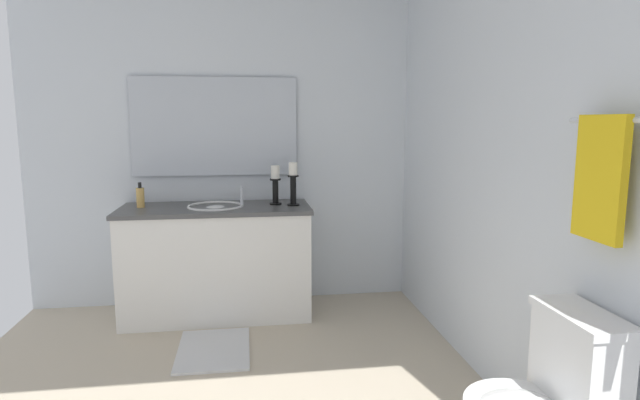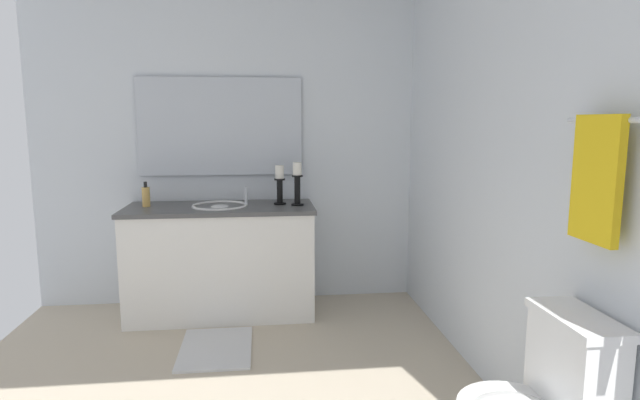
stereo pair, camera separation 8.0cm
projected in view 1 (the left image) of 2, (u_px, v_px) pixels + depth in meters
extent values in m
cube|color=beige|center=(219.00, 398.00, 2.67)|extent=(3.01, 2.93, 0.02)
cube|color=silver|center=(495.00, 158.00, 2.69)|extent=(3.01, 0.04, 2.45)
cube|color=silver|center=(223.00, 147.00, 3.96)|extent=(0.04, 2.93, 2.45)
cube|color=white|center=(217.00, 263.00, 3.76)|extent=(0.55, 1.32, 0.78)
cube|color=#4C4C4C|center=(215.00, 209.00, 3.69)|extent=(0.58, 1.35, 0.03)
sphere|color=black|center=(124.00, 258.00, 3.75)|extent=(0.02, 0.02, 0.02)
sphere|color=black|center=(117.00, 265.00, 3.56)|extent=(0.02, 0.02, 0.02)
ellipsoid|color=white|center=(216.00, 214.00, 3.70)|extent=(0.38, 0.30, 0.11)
torus|color=white|center=(215.00, 206.00, 3.69)|extent=(0.40, 0.40, 0.02)
cylinder|color=silver|center=(242.00, 197.00, 3.71)|extent=(0.02, 0.02, 0.14)
cube|color=silver|center=(215.00, 127.00, 3.88)|extent=(0.02, 1.23, 0.74)
cylinder|color=black|center=(293.00, 205.00, 3.75)|extent=(0.09, 0.09, 0.01)
cylinder|color=black|center=(293.00, 191.00, 3.73)|extent=(0.04, 0.04, 0.21)
cylinder|color=black|center=(293.00, 176.00, 3.72)|extent=(0.08, 0.08, 0.01)
cylinder|color=white|center=(293.00, 169.00, 3.71)|extent=(0.06, 0.06, 0.09)
cylinder|color=black|center=(276.00, 204.00, 3.80)|extent=(0.09, 0.09, 0.01)
cylinder|color=black|center=(275.00, 192.00, 3.78)|extent=(0.04, 0.04, 0.18)
cylinder|color=black|center=(275.00, 179.00, 3.77)|extent=(0.08, 0.08, 0.01)
cylinder|color=white|center=(275.00, 172.00, 3.76)|extent=(0.06, 0.06, 0.10)
cylinder|color=#E5B259|center=(140.00, 198.00, 3.66)|extent=(0.06, 0.06, 0.14)
cylinder|color=black|center=(140.00, 185.00, 3.64)|extent=(0.02, 0.02, 0.04)
cube|color=white|center=(579.00, 362.00, 1.84)|extent=(0.36, 0.17, 0.32)
cube|color=white|center=(582.00, 316.00, 1.81)|extent=(0.38, 0.19, 0.03)
cube|color=yellow|center=(600.00, 178.00, 1.79)|extent=(0.24, 0.03, 0.44)
cube|color=silver|center=(214.00, 349.00, 3.20)|extent=(0.60, 0.44, 0.02)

